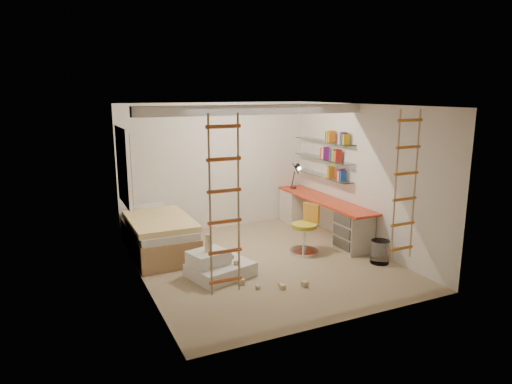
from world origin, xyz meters
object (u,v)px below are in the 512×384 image
bed (159,234)px  play_platform (217,266)px  swivel_chair (305,235)px  desk (322,215)px

bed → play_platform: (0.57, -1.45, -0.17)m
swivel_chair → bed: bearing=154.6°
bed → play_platform: bearing=-68.6°
bed → play_platform: size_ratio=1.85×
swivel_chair → play_platform: swivel_chair is taller
bed → swivel_chair: swivel_chair is taller
bed → swivel_chair: bearing=-25.4°
desk → bed: (-3.20, 0.36, -0.07)m
play_platform → bed: bearing=111.4°
desk → play_platform: (-2.63, -1.09, -0.24)m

